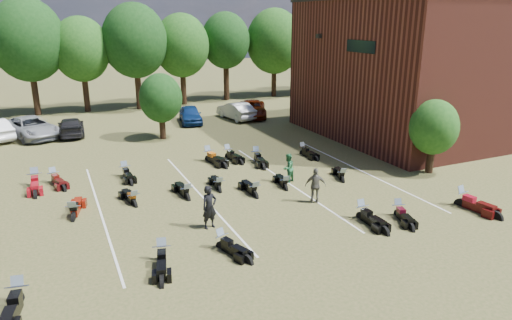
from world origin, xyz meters
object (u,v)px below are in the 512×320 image
motorcycle_7 (74,219)px  car_4 (190,115)px  motorcycle_3 (222,249)px  person_grey (316,185)px  person_green (288,168)px  person_black (209,207)px  motorcycle_14 (55,183)px

motorcycle_7 → car_4: bearing=-108.7°
car_4 → motorcycle_3: car_4 is taller
person_grey → motorcycle_3: bearing=50.3°
person_grey → motorcycle_3: person_grey is taller
person_green → motorcycle_3: 8.37m
person_black → motorcycle_3: person_black is taller
person_grey → motorcycle_14: 14.50m
motorcycle_14 → motorcycle_7: bearing=-98.7°
car_4 → person_green: size_ratio=2.65×
person_black → motorcycle_7: (-5.38, 3.40, -0.97)m
person_green → person_grey: bearing=58.3°
motorcycle_3 → motorcycle_7: motorcycle_7 is taller
car_4 → motorcycle_14: car_4 is taller
person_green → motorcycle_7: (-11.24, -0.32, -0.83)m
person_green → motorcycle_3: size_ratio=0.79×
motorcycle_7 → motorcycle_14: 5.66m
person_green → motorcycle_14: size_ratio=0.75×
motorcycle_7 → motorcycle_14: motorcycle_7 is taller
person_grey → person_green: bearing=-66.1°
motorcycle_3 → motorcycle_7: (-5.18, 5.41, 0.00)m
person_grey → motorcycle_7: size_ratio=0.77×
car_4 → motorcycle_7: (-10.66, -17.16, -0.75)m
car_4 → motorcycle_3: 23.23m
person_black → person_grey: bearing=-6.9°
motorcycle_3 → car_4: bearing=57.1°
motorcycle_7 → motorcycle_14: size_ratio=1.05×
person_grey → motorcycle_14: (-11.75, 8.45, -0.89)m
person_black → motorcycle_14: (-6.04, 9.02, -0.97)m
person_black → motorcycle_7: bearing=135.1°
person_grey → person_black: bearing=32.5°
motorcycle_14 → person_black: bearing=-71.7°
person_green → person_grey: person_grey is taller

